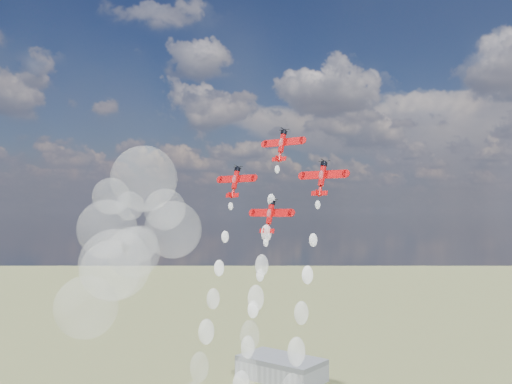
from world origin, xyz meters
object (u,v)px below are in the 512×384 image
Objects in this scene: hangar at (281,368)px; plane_lead at (282,145)px; plane_left at (235,181)px; plane_slot at (270,216)px; plane_right at (322,178)px.

hangar is 230.30m from plane_lead.
plane_left reaches higher than hangar.
hangar is 4.44× the size of plane_left.
plane_left is at bearing -169.22° from plane_lead.
plane_slot is at bearing -90.00° from plane_lead.
plane_lead reaches higher than plane_slot.
plane_lead is 1.00× the size of plane_left.
plane_left reaches higher than plane_slot.
plane_left is at bearing 169.22° from plane_slot.
plane_left and plane_right have the same top height.
hangar is at bearing 124.72° from plane_slot.
plane_left is 15.32m from plane_slot.
plane_lead is 15.32m from plane_right.
plane_right is at bearing 10.78° from plane_slot.
hangar is 4.44× the size of plane_lead.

